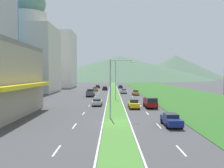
{
  "coord_description": "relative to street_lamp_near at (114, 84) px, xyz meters",
  "views": [
    {
      "loc": [
        -0.56,
        -29.91,
        6.26
      ],
      "look_at": [
        -0.64,
        32.17,
        3.7
      ],
      "focal_mm": 38.0,
      "sensor_mm": 36.0,
      "label": 1
    }
  ],
  "objects": [
    {
      "name": "pickup_truck_1",
      "position": [
        -6.32,
        33.74,
        -3.92
      ],
      "size": [
        2.18,
        5.4,
        2.0
      ],
      "rotation": [
        0.0,
        0.0,
        1.57
      ],
      "color": "#515459",
      "rests_on": "ground_plane"
    },
    {
      "name": "lane_dash_right_7",
      "position": [
        5.47,
        41.39,
        -4.9
      ],
      "size": [
        0.16,
        2.8,
        0.01
      ],
      "primitive_type": "cube",
      "color": "silver",
      "rests_on": "ground_plane"
    },
    {
      "name": "lane_dash_left_1",
      "position": [
        -4.73,
        -14.07,
        -4.9
      ],
      "size": [
        0.16,
        2.8,
        0.01
      ],
      "primitive_type": "cube",
      "color": "silver",
      "rests_on": "ground_plane"
    },
    {
      "name": "lane_dash_right_9",
      "position": [
        5.47,
        59.87,
        -4.9
      ],
      "size": [
        0.16,
        2.8,
        0.01
      ],
      "primitive_type": "cube",
      "color": "silver",
      "rests_on": "ground_plane"
    },
    {
      "name": "hill_far_right",
      "position": [
        86.86,
        292.68,
        11.35
      ],
      "size": [
        133.46,
        133.46,
        32.51
      ],
      "primitive_type": "cone",
      "color": "#516B56",
      "rests_on": "ground_plane"
    },
    {
      "name": "lane_dash_left_9",
      "position": [
        -4.73,
        59.87,
        -4.9
      ],
      "size": [
        0.16,
        2.8,
        0.01
      ],
      "primitive_type": "cube",
      "color": "silver",
      "rests_on": "ground_plane"
    },
    {
      "name": "car_7",
      "position": [
        -2.97,
        59.64,
        -4.14
      ],
      "size": [
        2.0,
        4.41,
        1.5
      ],
      "rotation": [
        0.0,
        0.0,
        1.57
      ],
      "color": "black",
      "rests_on": "ground_plane"
    },
    {
      "name": "lane_dash_left_4",
      "position": [
        -4.73,
        13.66,
        -4.9
      ],
      "size": [
        0.16,
        2.8,
        0.01
      ],
      "primitive_type": "cube",
      "color": "silver",
      "rests_on": "ground_plane"
    },
    {
      "name": "edge_line_median_right",
      "position": [
        2.12,
        56.69,
        -4.9
      ],
      "size": [
        0.16,
        240.0,
        0.01
      ],
      "primitive_type": "cube",
      "color": "silver",
      "rests_on": "ground_plane"
    },
    {
      "name": "car_1",
      "position": [
        3.6,
        43.72,
        -4.15
      ],
      "size": [
        2.0,
        4.19,
        1.43
      ],
      "rotation": [
        0.0,
        0.0,
        -1.57
      ],
      "color": "#B2B2B7",
      "rests_on": "ground_plane"
    },
    {
      "name": "lane_dash_right_1",
      "position": [
        5.47,
        -14.07,
        -4.9
      ],
      "size": [
        0.16,
        2.8,
        0.01
      ],
      "primitive_type": "cube",
      "color": "silver",
      "rests_on": "ground_plane"
    },
    {
      "name": "car_4",
      "position": [
        6.95,
        -4.85,
        -4.12
      ],
      "size": [
        1.9,
        4.63,
        1.51
      ],
      "rotation": [
        0.0,
        0.0,
        -1.57
      ],
      "color": "navy",
      "rests_on": "ground_plane"
    },
    {
      "name": "car_8",
      "position": [
        -3.16,
        14.05,
        -4.2
      ],
      "size": [
        1.92,
        4.61,
        1.34
      ],
      "rotation": [
        0.0,
        0.0,
        1.57
      ],
      "color": "#B2B2B7",
      "rests_on": "ground_plane"
    },
    {
      "name": "lane_dash_right_5",
      "position": [
        5.47,
        22.9,
        -4.9
      ],
      "size": [
        0.16,
        2.8,
        0.01
      ],
      "primitive_type": "cube",
      "color": "silver",
      "rests_on": "ground_plane"
    },
    {
      "name": "midrise_colored",
      "position": [
        -27.38,
        83.17,
        8.38
      ],
      "size": [
        17.44,
        17.44,
        26.56
      ],
      "primitive_type": "cube",
      "color": "silver",
      "rests_on": "ground_plane"
    },
    {
      "name": "grass_median",
      "position": [
        0.37,
        56.69,
        -4.87
      ],
      "size": [
        3.2,
        240.0,
        0.06
      ],
      "primitive_type": "cube",
      "color": "#477F33",
      "rests_on": "ground_plane"
    },
    {
      "name": "hill_far_center",
      "position": [
        9.53,
        249.62,
        9.11
      ],
      "size": [
        211.43,
        211.43,
        28.02
      ],
      "primitive_type": "cone",
      "color": "#47664C",
      "rests_on": "ground_plane"
    },
    {
      "name": "lane_dash_right_6",
      "position": [
        5.47,
        32.15,
        -4.9
      ],
      "size": [
        0.16,
        2.8,
        0.01
      ],
      "primitive_type": "cube",
      "color": "silver",
      "rests_on": "ground_plane"
    },
    {
      "name": "street_lamp_near",
      "position": [
        0.0,
        0.0,
        0.0
      ],
      "size": [
        3.43,
        0.46,
        8.34
      ],
      "color": "#99999E",
      "rests_on": "ground_plane"
    },
    {
      "name": "lane_dash_right_2",
      "position": [
        5.47,
        -4.83,
        -4.9
      ],
      "size": [
        0.16,
        2.8,
        0.01
      ],
      "primitive_type": "cube",
      "color": "silver",
      "rests_on": "ground_plane"
    },
    {
      "name": "lane_dash_left_2",
      "position": [
        -4.73,
        -4.83,
        -4.9
      ],
      "size": [
        0.16,
        2.8,
        0.01
      ],
      "primitive_type": "cube",
      "color": "silver",
      "rests_on": "ground_plane"
    },
    {
      "name": "lane_dash_left_3",
      "position": [
        -4.73,
        4.42,
        -4.9
      ],
      "size": [
        0.16,
        2.8,
        0.01
      ],
      "primitive_type": "cube",
      "color": "silver",
      "rests_on": "ground_plane"
    },
    {
      "name": "lane_dash_right_4",
      "position": [
        5.47,
        13.66,
        -4.9
      ],
      "size": [
        0.16,
        2.8,
        0.01
      ],
      "primitive_type": "cube",
      "color": "silver",
      "rests_on": "ground_plane"
    },
    {
      "name": "grass_verge_right",
      "position": [
        20.97,
        56.69,
        -4.87
      ],
      "size": [
        24.0,
        240.0,
        0.06
      ],
      "primitive_type": "cube",
      "color": "#2D6023",
      "rests_on": "ground_plane"
    },
    {
      "name": "lane_dash_left_5",
      "position": [
        -4.73,
        22.9,
        -4.9
      ],
      "size": [
        0.16,
        2.8,
        0.01
      ],
      "primitive_type": "cube",
      "color": "silver",
      "rests_on": "ground_plane"
    },
    {
      "name": "car_6",
      "position": [
        -6.62,
        73.24,
        -4.17
      ],
      "size": [
        1.95,
        4.3,
        1.41
      ],
      "rotation": [
        0.0,
        0.0,
        1.57
      ],
      "color": "black",
      "rests_on": "ground_plane"
    },
    {
      "name": "domed_building",
      "position": [
        -29.22,
        49.93,
        10.61
      ],
      "size": [
        18.42,
        18.42,
        36.86
      ],
      "color": "beige",
      "rests_on": "ground_plane"
    },
    {
      "name": "car_0",
      "position": [
        3.81,
        10.25,
        -4.09
      ],
      "size": [
        1.93,
        4.51,
        1.61
      ],
      "rotation": [
        0.0,
        0.0,
        -1.57
      ],
      "color": "yellow",
      "rests_on": "ground_plane"
    },
    {
      "name": "pickup_truck_0",
      "position": [
        6.97,
        10.67,
        -3.92
      ],
      "size": [
        2.18,
        5.4,
        2.0
      ],
      "rotation": [
        0.0,
        0.0,
        -1.57
      ],
      "color": "maroon",
      "rests_on": "ground_plane"
    },
    {
      "name": "car_3",
      "position": [
        6.93,
        37.88,
        -4.15
      ],
      "size": [
        1.9,
        4.39,
        1.47
      ],
      "rotation": [
        0.0,
        0.0,
        -1.57
      ],
      "color": "#C6842D",
      "rests_on": "ground_plane"
    },
    {
      "name": "lane_dash_right_8",
      "position": [
        5.47,
        50.63,
        -4.9
      ],
      "size": [
        0.16,
        2.8,
        0.01
      ],
      "primitive_type": "cube",
      "color": "silver",
      "rests_on": "ground_plane"
    },
    {
      "name": "car_2",
      "position": [
        3.61,
        72.72,
        -4.2
      ],
      "size": [
        1.9,
        4.27,
        1.34
      ],
      "rotation": [
        0.0,
        0.0,
        -1.57
      ],
      "color": "black",
      "rests_on": "ground_plane"
    },
    {
      "name": "lane_dash_left_7",
      "position": [
        -4.73,
        41.39,
        -4.9
      ],
      "size": [
        0.16,
        2.8,
        0.01
      ],
      "primitive_type": "cube",
      "color": "silver",
      "rests_on": "ground_plane"
    },
    {
      "name": "edge_line_median_left",
      "position": [
        -1.38,
        56.69,
        -4.9
      ],
      "size": [
        0.16,
        240.0,
        0.01
      ],
      "primitive_type": "cube",
      "color": "silver",
      "rests_on": "ground_plane"
    },
    {
      "name": "lane_dash_left_6",
      "position": [
        -4.73,
        32.15,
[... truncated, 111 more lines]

